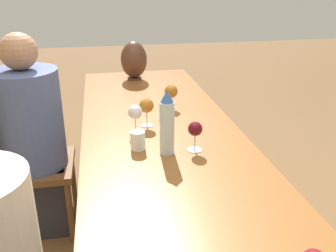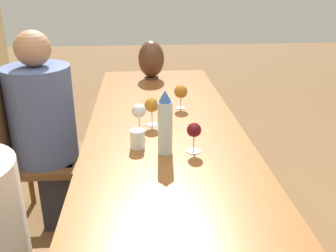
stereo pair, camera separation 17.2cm
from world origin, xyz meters
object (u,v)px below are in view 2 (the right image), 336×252
Objects in this scene: vase at (151,59)px; wine_glass_2 at (152,106)px; chair_far at (33,148)px; water_tumbler at (137,139)px; wine_glass_5 at (194,131)px; water_bottle at (165,123)px; person_far at (46,128)px; wine_glass_3 at (139,112)px; wine_glass_1 at (181,92)px.

wine_glass_2 is (-0.95, 0.03, -0.04)m from vase.
chair_far is at bearing 131.81° from vase.
wine_glass_5 reaches higher than water_tumbler.
person_far is at bearing 48.04° from water_bottle.
wine_glass_3 is at bearing 44.57° from wine_glass_5.
wine_glass_2 is 0.38m from wine_glass_5.
wine_glass_1 is at bearing -25.99° from water_tumbler.
water_tumbler is 0.20m from wine_glass_3.
person_far is at bearing 89.03° from wine_glass_1.
water_bottle is 0.61m from wine_glass_1.
water_bottle is 0.30× the size of chair_far.
water_tumbler is 0.64× the size of wine_glass_5.
person_far is (0.55, 0.55, -0.15)m from water_tumbler.
water_tumbler is 0.58× the size of wine_glass_2.
wine_glass_3 is at bearing -122.26° from person_far.
wine_glass_2 is at bearing -113.12° from person_far.
vase reaches higher than wine_glass_2.
wine_glass_5 is at bearing -123.78° from chair_far.
wine_glass_2 reaches higher than water_tumbler.
chair_far is at bearing 51.74° from water_bottle.
person_far reaches higher than wine_glass_3.
wine_glass_3 is at bearing 143.83° from wine_glass_1.
chair_far reaches higher than water_tumbler.
wine_glass_1 is at bearing -35.31° from wine_glass_2.
wine_glass_2 is 0.85m from chair_far.
wine_glass_5 is 1.14m from chair_far.
wine_glass_3 is (0.19, -0.01, 0.07)m from water_tumbler.
person_far reaches higher than water_bottle.
chair_far reaches higher than wine_glass_1.
water_bottle is 0.14m from wine_glass_5.
wine_glass_3 is at bearing -118.37° from chair_far.
wine_glass_2 reaches higher than wine_glass_5.
water_tumbler is 0.79m from person_far.
vase is 1.29m from wine_glass_5.
water_bottle is 1.28m from vase.
water_tumbler is at bearing -130.11° from chair_far.
wine_glass_1 is 0.12× the size of person_far.
person_far reaches higher than wine_glass_5.
wine_glass_2 is (-0.26, 0.18, 0.01)m from wine_glass_1.
vase is at bearing -1.88° from wine_glass_2.
person_far reaches higher than vase.
water_bottle is 0.28m from wine_glass_3.
wine_glass_2 is 0.11m from wine_glass_3.
wine_glass_5 is 1.03m from person_far.
water_bottle is 0.34m from wine_glass_2.
chair_far is 0.16m from person_far.
water_bottle reaches higher than wine_glass_1.
wine_glass_2 is at bearing 7.75° from water_bottle.
wine_glass_1 is 0.42m from wine_glass_3.
person_far is at bearing 135.64° from vase.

